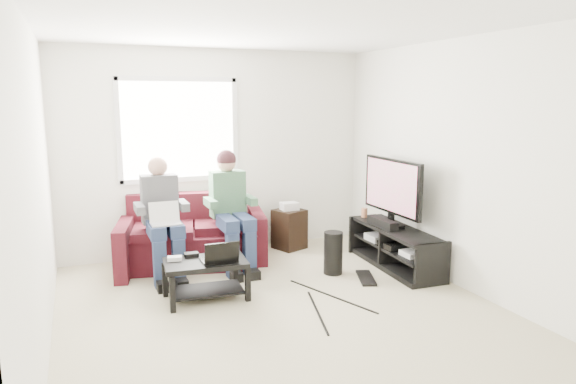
{
  "coord_description": "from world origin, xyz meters",
  "views": [
    {
      "loc": [
        -1.7,
        -4.2,
        1.98
      ],
      "look_at": [
        0.29,
        0.6,
        1.03
      ],
      "focal_mm": 32.0,
      "sensor_mm": 36.0,
      "label": 1
    }
  ],
  "objects_px": {
    "tv_stand": "(395,250)",
    "subwoofer": "(333,253)",
    "coffee_table": "(206,271)",
    "sofa": "(193,239)",
    "tv": "(392,188)",
    "end_table": "(289,228)"
  },
  "relations": [
    {
      "from": "coffee_table",
      "to": "tv_stand",
      "type": "height_order",
      "value": "tv_stand"
    },
    {
      "from": "tv_stand",
      "to": "subwoofer",
      "type": "height_order",
      "value": "subwoofer"
    },
    {
      "from": "end_table",
      "to": "coffee_table",
      "type": "bearing_deg",
      "value": -137.77
    },
    {
      "from": "coffee_table",
      "to": "sofa",
      "type": "bearing_deg",
      "value": 83.68
    },
    {
      "from": "tv_stand",
      "to": "end_table",
      "type": "distance_m",
      "value": 1.48
    },
    {
      "from": "sofa",
      "to": "subwoofer",
      "type": "xyz_separation_m",
      "value": [
        1.4,
        -0.98,
        -0.06
      ]
    },
    {
      "from": "sofa",
      "to": "coffee_table",
      "type": "bearing_deg",
      "value": -96.32
    },
    {
      "from": "subwoofer",
      "to": "end_table",
      "type": "distance_m",
      "value": 1.14
    },
    {
      "from": "coffee_table",
      "to": "subwoofer",
      "type": "bearing_deg",
      "value": 7.02
    },
    {
      "from": "subwoofer",
      "to": "end_table",
      "type": "relative_size",
      "value": 0.78
    },
    {
      "from": "subwoofer",
      "to": "tv_stand",
      "type": "bearing_deg",
      "value": -5.52
    },
    {
      "from": "tv",
      "to": "subwoofer",
      "type": "bearing_deg",
      "value": -178.22
    },
    {
      "from": "tv_stand",
      "to": "end_table",
      "type": "relative_size",
      "value": 2.34
    },
    {
      "from": "tv",
      "to": "end_table",
      "type": "xyz_separation_m",
      "value": [
        -0.85,
        1.11,
        -0.66
      ]
    },
    {
      "from": "sofa",
      "to": "tv_stand",
      "type": "distance_m",
      "value": 2.43
    },
    {
      "from": "tv_stand",
      "to": "subwoofer",
      "type": "bearing_deg",
      "value": 174.48
    },
    {
      "from": "end_table",
      "to": "tv_stand",
      "type": "bearing_deg",
      "value": -54.78
    },
    {
      "from": "tv",
      "to": "subwoofer",
      "type": "relative_size",
      "value": 2.24
    },
    {
      "from": "sofa",
      "to": "subwoofer",
      "type": "relative_size",
      "value": 3.95
    },
    {
      "from": "coffee_table",
      "to": "end_table",
      "type": "distance_m",
      "value": 1.97
    },
    {
      "from": "sofa",
      "to": "tv",
      "type": "xyz_separation_m",
      "value": [
        2.18,
        -0.96,
        0.63
      ]
    },
    {
      "from": "coffee_table",
      "to": "tv_stand",
      "type": "relative_size",
      "value": 0.57
    }
  ]
}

